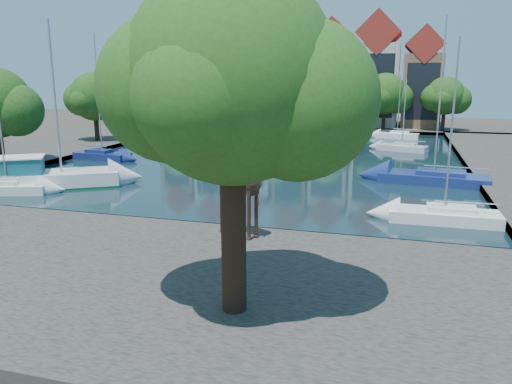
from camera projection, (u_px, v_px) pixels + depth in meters
The scene contains 31 objects.
ground at pixel (156, 227), 26.97m from camera, with size 160.00×160.00×0.00m, color #38332B.
water_basin at pixel (269, 158), 49.41m from camera, with size 38.00×50.00×0.08m, color black.
near_quay at pixel (76, 270), 20.36m from camera, with size 50.00×14.00×0.50m, color #4C4841.
far_quay at pixel (320, 125), 79.29m from camera, with size 60.00×16.00×0.50m, color #4C4841.
left_quay at pixel (54, 146), 56.12m from camera, with size 14.00×52.00×0.50m, color #4C4841.
plane_tree at pixel (236, 86), 14.73m from camera, with size 8.32×6.40×10.62m.
townhouse_west_end at pixel (185, 79), 83.87m from camera, with size 5.44×9.18×14.93m.
townhouse_west_mid at pixel (218, 74), 82.05m from camera, with size 5.94×9.18×16.79m.
townhouse_west_inner at pixel (256, 79), 80.49m from camera, with size 6.43×9.18×15.15m.
townhouse_center at pixel (296, 73), 78.50m from camera, with size 5.44×9.18×16.93m.
townhouse_east_inner at pixel (334, 77), 77.02m from camera, with size 5.94×9.18×15.79m.
townhouse_east_mid at pixel (377, 74), 75.18m from camera, with size 6.43×9.18×16.65m.
townhouse_east_end at pixel (422, 81), 73.65m from camera, with size 5.44×9.18×14.43m.
far_tree_far_west at pixel (178, 93), 78.93m from camera, with size 7.28×5.60×7.68m.
far_tree_west at pixel (225, 95), 76.79m from camera, with size 6.76×5.20×7.36m.
far_tree_mid_west at pixel (276, 94), 74.58m from camera, with size 7.80×6.00×8.00m.
far_tree_mid_east at pixel (329, 95), 72.45m from camera, with size 7.02×5.40×7.52m.
far_tree_east at pixel (386, 95), 70.26m from camera, with size 7.54×5.80×7.84m.
far_tree_far_east at pixel (446, 97), 68.14m from camera, with size 6.76×5.20×7.36m.
side_tree_left_far at pixel (95, 98), 57.84m from camera, with size 7.28×5.60×7.88m.
giraffe_statue at pixel (234, 176), 23.59m from camera, with size 3.78×2.16×5.76m.
motorsailer at pixel (38, 176), 35.71m from camera, with size 10.34×8.10×11.67m.
sailboat_left_a at pixel (7, 186), 34.18m from camera, with size 5.77×3.57×8.91m.
sailboat_left_b at pixel (102, 154), 47.87m from camera, with size 5.72×2.51×11.69m.
sailboat_left_c at pixel (159, 140), 58.82m from camera, with size 5.51×2.87×9.35m.
sailboat_left_d at pixel (200, 134), 63.33m from camera, with size 5.44×3.45×11.09m.
sailboat_left_e at pixel (217, 128), 71.45m from camera, with size 6.29×3.17×9.41m.
sailboat_right_a at pixel (444, 213), 27.48m from camera, with size 5.89×2.13×9.86m.
sailboat_right_b at pixel (434, 176), 37.30m from camera, with size 8.17×3.66×12.06m.
sailboat_right_c at pixel (402, 146), 53.37m from camera, with size 5.48×3.20×7.56m.
sailboat_right_d at pixel (397, 134), 64.06m from camera, with size 5.53×2.56×7.95m.
Camera 1 is at (12.38, -23.30, 8.00)m, focal length 35.00 mm.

